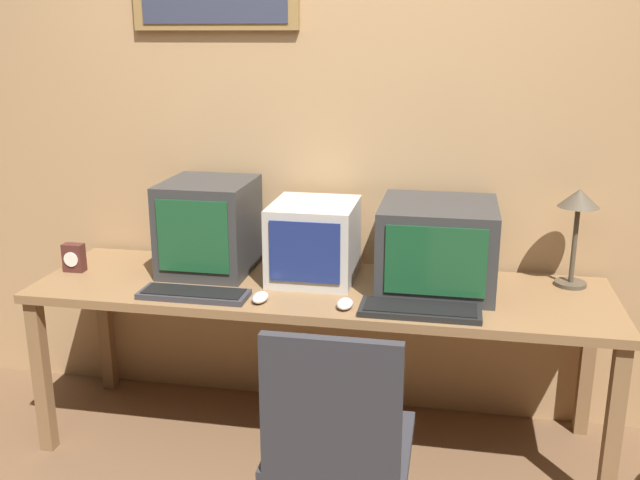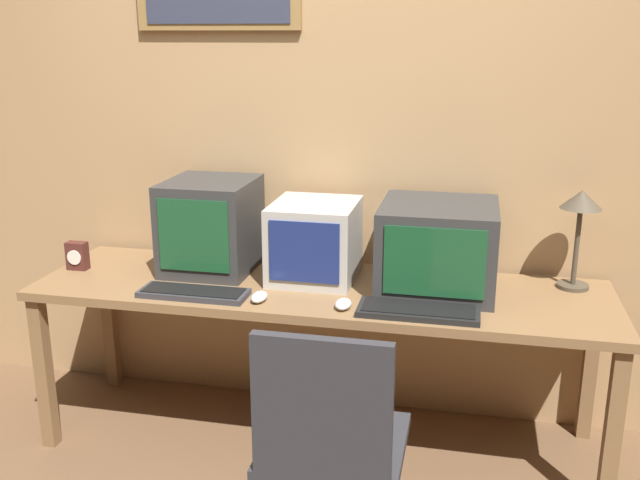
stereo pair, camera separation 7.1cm
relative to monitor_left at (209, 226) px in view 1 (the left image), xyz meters
name	(u,v)px [view 1 (the left image)]	position (x,y,z in m)	size (l,w,h in m)	color
wall_back	(336,125)	(0.50, 0.26, 0.41)	(8.00, 0.08, 2.60)	tan
desk	(320,301)	(0.50, -0.12, -0.26)	(2.32, 0.65, 0.70)	olive
monitor_left	(209,226)	(0.00, 0.00, 0.00)	(0.36, 0.40, 0.39)	#333333
monitor_center	(314,241)	(0.46, -0.02, -0.03)	(0.34, 0.38, 0.32)	#B7B2A8
monitor_right	(437,246)	(0.96, -0.04, -0.02)	(0.45, 0.47, 0.34)	#333333
keyboard_main	(194,294)	(0.05, -0.33, -0.18)	(0.43, 0.15, 0.03)	#333338
keyboard_side	(420,310)	(0.92, -0.34, -0.18)	(0.44, 0.17, 0.03)	black
mouse_near_keyboard	(260,297)	(0.31, -0.33, -0.18)	(0.06, 0.10, 0.03)	silver
mouse_far_corner	(345,304)	(0.64, -0.34, -0.18)	(0.06, 0.10, 0.03)	silver
desk_clock	(74,258)	(-0.57, -0.13, -0.13)	(0.09, 0.05, 0.12)	#4C231E
desk_lamp	(578,210)	(1.50, 0.08, 0.12)	(0.16, 0.16, 0.40)	#4C4233
office_chair	(338,472)	(0.71, -0.91, -0.50)	(0.45, 0.45, 0.90)	black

